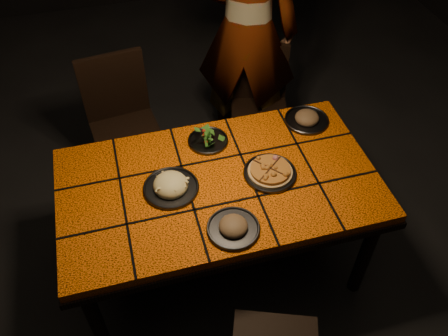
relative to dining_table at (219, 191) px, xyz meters
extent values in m
cube|color=black|center=(0.00, 0.00, -0.69)|extent=(6.00, 7.00, 0.04)
cube|color=#F96307|center=(0.00, 0.00, 0.05)|extent=(1.60, 0.90, 0.05)
cube|color=black|center=(0.00, 0.00, 0.01)|extent=(1.62, 0.92, 0.04)
cylinder|color=black|center=(-0.72, -0.37, -0.34)|extent=(0.07, 0.07, 0.66)
cylinder|color=black|center=(0.72, -0.37, -0.34)|extent=(0.07, 0.07, 0.66)
cylinder|color=black|center=(-0.72, 0.37, -0.34)|extent=(0.07, 0.07, 0.66)
cylinder|color=black|center=(0.72, 0.37, -0.34)|extent=(0.07, 0.07, 0.66)
cube|color=black|center=(-0.40, 0.82, -0.22)|extent=(0.47, 0.47, 0.04)
cube|color=black|center=(-0.43, 1.01, 0.03)|extent=(0.42, 0.09, 0.46)
cylinder|color=black|center=(-0.55, 0.64, -0.46)|extent=(0.04, 0.04, 0.43)
cylinder|color=black|center=(-0.21, 0.68, -0.46)|extent=(0.04, 0.04, 0.43)
cylinder|color=black|center=(-0.59, 0.97, -0.46)|extent=(0.04, 0.04, 0.43)
cylinder|color=black|center=(-0.25, 1.01, -0.46)|extent=(0.04, 0.04, 0.43)
cube|color=black|center=(0.51, 0.82, -0.26)|extent=(0.46, 0.46, 0.04)
cube|color=black|center=(0.55, 0.99, -0.03)|extent=(0.38, 0.13, 0.42)
cylinder|color=black|center=(0.32, 0.71, -0.48)|extent=(0.03, 0.03, 0.39)
cylinder|color=black|center=(0.62, 0.64, -0.48)|extent=(0.03, 0.03, 0.39)
cylinder|color=black|center=(0.40, 1.01, -0.48)|extent=(0.03, 0.03, 0.39)
cylinder|color=black|center=(0.70, 0.94, -0.48)|extent=(0.03, 0.03, 0.39)
imported|color=brown|center=(0.46, 1.05, 0.26)|extent=(0.80, 0.68, 1.85)
cylinder|color=#3A3A3F|center=(0.26, -0.03, 0.08)|extent=(0.27, 0.27, 0.01)
torus|color=#3A3A3F|center=(0.26, -0.03, 0.09)|extent=(0.27, 0.27, 0.01)
cylinder|color=tan|center=(0.26, -0.03, 0.10)|extent=(0.32, 0.32, 0.01)
cylinder|color=#BE7C31|center=(0.26, -0.03, 0.11)|extent=(0.29, 0.29, 0.02)
cylinder|color=#3A3A3F|center=(-0.24, 0.01, 0.08)|extent=(0.28, 0.28, 0.01)
torus|color=#3A3A3F|center=(-0.24, 0.01, 0.09)|extent=(0.28, 0.28, 0.01)
ellipsoid|color=beige|center=(-0.24, 0.01, 0.11)|extent=(0.17, 0.17, 0.09)
cylinder|color=#3A3A3F|center=(0.02, 0.29, 0.08)|extent=(0.22, 0.22, 0.01)
torus|color=#3A3A3F|center=(0.02, 0.29, 0.09)|extent=(0.22, 0.22, 0.01)
cylinder|color=#3A3A3F|center=(-0.01, -0.31, 0.08)|extent=(0.25, 0.25, 0.01)
torus|color=#3A3A3F|center=(-0.01, -0.31, 0.09)|extent=(0.25, 0.25, 0.01)
ellipsoid|color=brown|center=(-0.01, -0.31, 0.11)|extent=(0.15, 0.15, 0.08)
cylinder|color=#3A3A3F|center=(0.60, 0.31, 0.08)|extent=(0.25, 0.25, 0.01)
torus|color=#3A3A3F|center=(0.60, 0.31, 0.09)|extent=(0.25, 0.25, 0.01)
ellipsoid|color=brown|center=(0.60, 0.31, 0.11)|extent=(0.15, 0.15, 0.08)
camera|label=1|loc=(-0.40, -1.55, 1.85)|focal=38.00mm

